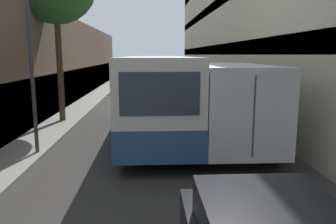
{
  "coord_description": "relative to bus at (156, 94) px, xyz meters",
  "views": [
    {
      "loc": [
        -0.32,
        -0.25,
        3.25
      ],
      "look_at": [
        0.19,
        9.14,
        1.6
      ],
      "focal_mm": 35.0,
      "sensor_mm": 36.0,
      "label": 1
    }
  ],
  "objects": [
    {
      "name": "ground_plane",
      "position": [
        0.09,
        1.95,
        -1.68
      ],
      "size": [
        150.0,
        150.0,
        0.0
      ],
      "primitive_type": "plane",
      "color": "#33302D"
    },
    {
      "name": "sidewalk_left",
      "position": [
        -4.5,
        1.95,
        -1.62
      ],
      "size": [
        1.63,
        60.0,
        0.12
      ],
      "color": "gray",
      "rests_on": "ground_plane"
    },
    {
      "name": "building_left_shopfront",
      "position": [
        -6.42,
        1.95,
        0.9
      ],
      "size": [
        2.4,
        60.0,
        5.67
      ],
      "color": "brown",
      "rests_on": "ground_plane"
    },
    {
      "name": "bus",
      "position": [
        0.0,
        0.0,
        0.0
      ],
      "size": [
        2.51,
        10.36,
        3.17
      ],
      "color": "silver",
      "rests_on": "ground_plane"
    },
    {
      "name": "box_truck",
      "position": [
        2.43,
        -1.42,
        -0.07
      ],
      "size": [
        2.33,
        7.72,
        2.92
      ],
      "color": "silver",
      "rests_on": "ground_plane"
    },
    {
      "name": "panel_van",
      "position": [
        -1.45,
        12.18,
        -0.64
      ],
      "size": [
        1.84,
        4.03,
        1.84
      ],
      "color": "silver",
      "rests_on": "ground_plane"
    }
  ]
}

